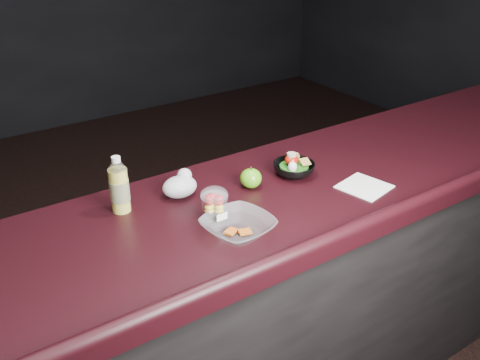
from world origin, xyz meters
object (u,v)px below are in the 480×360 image
object	(u,v)px
fruit_cup	(215,205)
snack_bowl	(294,168)
green_apple	(251,178)
takeout_bowl	(238,227)
lemonade_bottle	(119,189)

from	to	relation	value
fruit_cup	snack_bowl	xyz separation A→B (m)	(0.43, 0.12, -0.04)
green_apple	snack_bowl	distance (m)	0.19
fruit_cup	takeout_bowl	size ratio (longest dim) A/B	0.52
green_apple	lemonade_bottle	bearing A→B (deg)	166.55
fruit_cup	takeout_bowl	world-z (taller)	fruit_cup
takeout_bowl	green_apple	bearing A→B (deg)	47.60
lemonade_bottle	fruit_cup	xyz separation A→B (m)	(0.22, -0.24, -0.02)
fruit_cup	snack_bowl	size ratio (longest dim) A/B	0.71
green_apple	takeout_bowl	xyz separation A→B (m)	(-0.21, -0.23, -0.01)
fruit_cup	snack_bowl	bearing A→B (deg)	16.10
green_apple	snack_bowl	world-z (taller)	snack_bowl
green_apple	snack_bowl	size ratio (longest dim) A/B	0.46
lemonade_bottle	takeout_bowl	distance (m)	0.42
green_apple	snack_bowl	bearing A→B (deg)	-3.00
lemonade_bottle	green_apple	bearing A→B (deg)	-13.45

